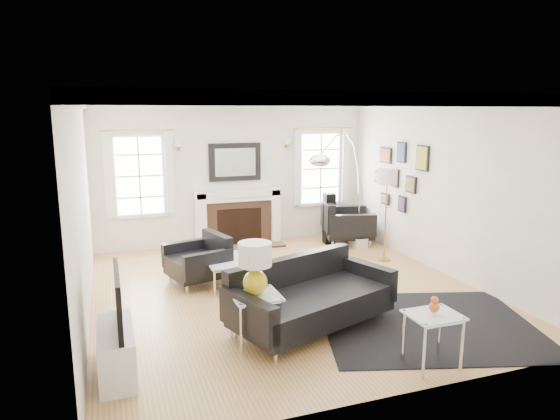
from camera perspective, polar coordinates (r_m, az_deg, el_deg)
name	(u,v)px	position (r m, az deg, el deg)	size (l,w,h in m)	color
floor	(286,290)	(7.58, 0.64, -9.16)	(6.00, 6.00, 0.00)	#A67A45
back_wall	(235,174)	(10.06, -5.20, 4.09)	(5.50, 0.04, 2.80)	white
front_wall	(401,253)	(4.58, 13.64, -4.81)	(5.50, 0.04, 2.80)	white
left_wall	(82,211)	(6.80, -21.67, -0.09)	(0.04, 6.00, 2.80)	white
right_wall	(444,189)	(8.54, 18.29, 2.30)	(0.04, 6.00, 2.80)	white
ceiling	(286,100)	(7.11, 0.69, 12.50)	(5.50, 6.00, 0.02)	white
crown_molding	(286,104)	(7.11, 0.69, 12.02)	(5.50, 6.00, 0.12)	white
fireplace	(238,218)	(10.00, -4.82, -0.94)	(1.70, 0.69, 1.11)	white
mantel_mirror	(235,162)	(9.99, -5.16, 5.48)	(1.05, 0.07, 0.75)	black
window_left	(139,176)	(9.72, -15.79, 3.81)	(1.24, 0.15, 1.62)	white
window_right	(320,168)	(10.60, 4.64, 4.78)	(1.24, 0.15, 1.62)	white
gallery_wall	(399,172)	(9.56, 13.46, 4.26)	(0.04, 1.73, 1.29)	black
tv_unit	(117,343)	(5.49, -18.17, -14.28)	(0.35, 1.00, 1.09)	white
area_rug	(427,324)	(6.70, 16.50, -12.43)	(2.61, 2.18, 0.01)	black
sofa	(308,298)	(6.27, 3.27, -10.01)	(2.29, 1.60, 0.68)	black
armchair_left	(201,261)	(7.92, -9.06, -5.77)	(1.03, 1.10, 0.62)	black
armchair_right	(344,224)	(10.21, 7.37, -1.58)	(1.18, 1.26, 0.71)	black
coffee_table	(235,260)	(7.78, -5.14, -5.75)	(0.91, 0.91, 0.41)	silver
side_table_left	(255,303)	(5.79, -2.83, -10.62)	(0.54, 0.54, 0.60)	silver
nesting_table	(433,325)	(5.52, 17.09, -12.46)	(0.53, 0.45, 0.59)	silver
gourd_lamp	(255,265)	(5.64, -2.87, -6.29)	(0.38, 0.38, 0.61)	gold
orange_vase	(434,305)	(5.44, 17.22, -10.36)	(0.11, 0.11, 0.17)	#C15118
arc_floor_lamp	(341,189)	(8.97, 7.01, 2.36)	(1.66, 1.54, 2.35)	silver
stick_floor_lamp	(387,181)	(8.93, 12.14, 3.22)	(0.34, 0.34, 1.66)	#B0883D
speaker_tower	(329,219)	(10.11, 5.62, -0.98)	(0.21, 0.21, 1.03)	black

